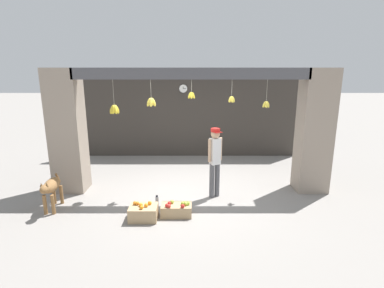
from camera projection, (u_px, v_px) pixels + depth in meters
The scene contains 11 objects.
ground_plane at pixel (192, 194), 6.82m from camera, with size 60.00×60.00×0.00m, color gray.
shop_back_wall at pixel (192, 113), 9.58m from camera, with size 6.90×0.12×2.80m, color #38332D.
shop_pillar_left at pixel (69, 131), 6.78m from camera, with size 0.70×0.60×2.80m, color gray.
shop_pillar_right at pixel (316, 132), 6.76m from camera, with size 0.70×0.60×2.80m, color gray.
storefront_awning at pixel (190, 75), 6.30m from camera, with size 5.00×0.28×0.99m.
dog at pixel (53, 187), 5.98m from camera, with size 0.30×0.92×0.70m.
shopkeeper at pixel (216, 158), 6.50m from camera, with size 0.31×0.30×1.55m.
fruit_crate_oranges at pixel (144, 212), 5.66m from camera, with size 0.53×0.41×0.33m.
fruit_crate_apples at pixel (178, 210), 5.81m from camera, with size 0.59×0.34×0.29m.
water_bottle at pixel (158, 203), 6.07m from camera, with size 0.07×0.07×0.30m.
wall_clock at pixel (184, 89), 9.32m from camera, with size 0.26×0.03×0.26m.
Camera 1 is at (0.03, -6.34, 2.77)m, focal length 28.00 mm.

